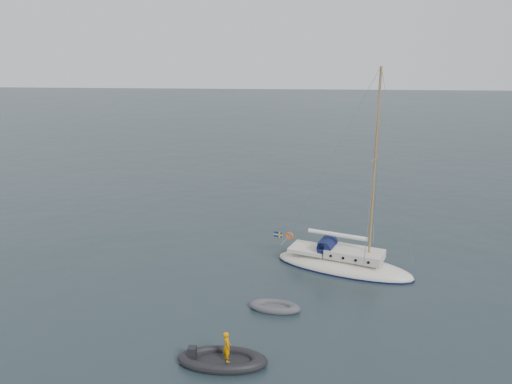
{
  "coord_description": "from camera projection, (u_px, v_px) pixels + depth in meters",
  "views": [
    {
      "loc": [
        -0.65,
        -25.02,
        12.27
      ],
      "look_at": [
        -2.96,
        0.0,
        5.21
      ],
      "focal_mm": 35.0,
      "sensor_mm": 36.0,
      "label": 1
    }
  ],
  "objects": [
    {
      "name": "ground",
      "position": [
        310.0,
        285.0,
        27.25
      ],
      "size": [
        300.0,
        300.0,
        0.0
      ],
      "primitive_type": "plane",
      "color": "black",
      "rests_on": "ground"
    },
    {
      "name": "sailboat",
      "position": [
        344.0,
        254.0,
        29.01
      ],
      "size": [
        8.51,
        2.55,
        12.11
      ],
      "rotation": [
        0.0,
        0.0,
        -0.35
      ],
      "color": "beige",
      "rests_on": "ground"
    },
    {
      "name": "dinghy",
      "position": [
        275.0,
        307.0,
        24.59
      ],
      "size": [
        2.56,
        1.15,
        0.37
      ],
      "rotation": [
        0.0,
        0.0,
        -0.12
      ],
      "color": "#46464B",
      "rests_on": "ground"
    },
    {
      "name": "rib",
      "position": [
        222.0,
        359.0,
        20.28
      ],
      "size": [
        3.71,
        1.68,
        1.5
      ],
      "rotation": [
        0.0,
        0.0,
        0.01
      ],
      "color": "black",
      "rests_on": "ground"
    }
  ]
}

